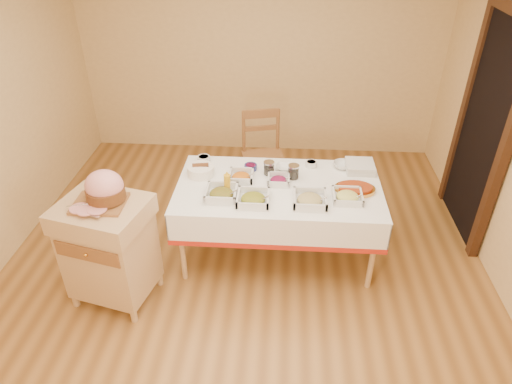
# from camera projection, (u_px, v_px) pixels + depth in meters

# --- Properties ---
(room_shell) EXTENTS (5.00, 5.00, 5.00)m
(room_shell) POSITION_uv_depth(u_px,v_px,m) (241.00, 146.00, 3.52)
(room_shell) COLOR #97632E
(room_shell) RESTS_ON ground
(doorway) EXTENTS (0.09, 1.10, 2.20)m
(doorway) POSITION_uv_depth(u_px,v_px,m) (485.00, 127.00, 4.26)
(doorway) COLOR black
(doorway) RESTS_ON ground
(dining_table) EXTENTS (1.82, 1.02, 0.76)m
(dining_table) POSITION_uv_depth(u_px,v_px,m) (278.00, 201.00, 4.14)
(dining_table) COLOR tan
(dining_table) RESTS_ON ground
(butcher_cart) EXTENTS (0.78, 0.70, 0.95)m
(butcher_cart) POSITION_uv_depth(u_px,v_px,m) (109.00, 246.00, 3.69)
(butcher_cart) COLOR tan
(butcher_cart) RESTS_ON ground
(dining_chair) EXTENTS (0.53, 0.52, 0.99)m
(dining_chair) POSITION_uv_depth(u_px,v_px,m) (263.00, 155.00, 5.05)
(dining_chair) COLOR brown
(dining_chair) RESTS_ON ground
(ham_on_board) EXTENTS (0.41, 0.39, 0.27)m
(ham_on_board) POSITION_uv_depth(u_px,v_px,m) (104.00, 190.00, 3.43)
(ham_on_board) COLOR brown
(ham_on_board) RESTS_ON butcher_cart
(serving_dish_a) EXTENTS (0.27, 0.27, 0.12)m
(serving_dish_a) POSITION_uv_depth(u_px,v_px,m) (221.00, 193.00, 3.88)
(serving_dish_a) COLOR silver
(serving_dish_a) RESTS_ON dining_table
(serving_dish_b) EXTENTS (0.27, 0.27, 0.11)m
(serving_dish_b) POSITION_uv_depth(u_px,v_px,m) (253.00, 199.00, 3.81)
(serving_dish_b) COLOR silver
(serving_dish_b) RESTS_ON dining_table
(serving_dish_c) EXTENTS (0.28, 0.28, 0.11)m
(serving_dish_c) POSITION_uv_depth(u_px,v_px,m) (310.00, 200.00, 3.80)
(serving_dish_c) COLOR silver
(serving_dish_c) RESTS_ON dining_table
(serving_dish_d) EXTENTS (0.25, 0.25, 0.09)m
(serving_dish_d) POSITION_uv_depth(u_px,v_px,m) (347.00, 196.00, 3.85)
(serving_dish_d) COLOR silver
(serving_dish_d) RESTS_ON dining_table
(serving_dish_e) EXTENTS (0.23, 0.22, 0.10)m
(serving_dish_e) POSITION_uv_depth(u_px,v_px,m) (241.00, 176.00, 4.12)
(serving_dish_e) COLOR silver
(serving_dish_e) RESTS_ON dining_table
(serving_dish_f) EXTENTS (0.20, 0.19, 0.09)m
(serving_dish_f) POSITION_uv_depth(u_px,v_px,m) (279.00, 180.00, 4.08)
(serving_dish_f) COLOR silver
(serving_dish_f) RESTS_ON dining_table
(small_bowl_left) EXTENTS (0.12, 0.12, 0.06)m
(small_bowl_left) POSITION_uv_depth(u_px,v_px,m) (204.00, 159.00, 4.41)
(small_bowl_left) COLOR silver
(small_bowl_left) RESTS_ON dining_table
(small_bowl_mid) EXTENTS (0.12, 0.12, 0.05)m
(small_bowl_mid) POSITION_uv_depth(u_px,v_px,m) (251.00, 167.00, 4.28)
(small_bowl_mid) COLOR navy
(small_bowl_mid) RESTS_ON dining_table
(small_bowl_right) EXTENTS (0.11, 0.11, 0.05)m
(small_bowl_right) POSITION_uv_depth(u_px,v_px,m) (311.00, 164.00, 4.33)
(small_bowl_right) COLOR silver
(small_bowl_right) RESTS_ON dining_table
(bowl_white_imported) EXTENTS (0.18, 0.18, 0.04)m
(bowl_white_imported) POSITION_uv_depth(u_px,v_px,m) (284.00, 168.00, 4.28)
(bowl_white_imported) COLOR silver
(bowl_white_imported) RESTS_ON dining_table
(bowl_small_imported) EXTENTS (0.22, 0.22, 0.05)m
(bowl_small_imported) POSITION_uv_depth(u_px,v_px,m) (342.00, 165.00, 4.31)
(bowl_small_imported) COLOR silver
(bowl_small_imported) RESTS_ON dining_table
(preserve_jar_left) EXTENTS (0.10, 0.10, 0.13)m
(preserve_jar_left) POSITION_uv_depth(u_px,v_px,m) (269.00, 169.00, 4.19)
(preserve_jar_left) COLOR silver
(preserve_jar_left) RESTS_ON dining_table
(preserve_jar_right) EXTENTS (0.10, 0.10, 0.13)m
(preserve_jar_right) POSITION_uv_depth(u_px,v_px,m) (293.00, 172.00, 4.13)
(preserve_jar_right) COLOR silver
(preserve_jar_right) RESTS_ON dining_table
(mustard_bottle) EXTENTS (0.06, 0.06, 0.18)m
(mustard_bottle) POSITION_uv_depth(u_px,v_px,m) (227.00, 181.00, 3.96)
(mustard_bottle) COLOR gold
(mustard_bottle) RESTS_ON dining_table
(bread_basket) EXTENTS (0.25, 0.25, 0.11)m
(bread_basket) POSITION_uv_depth(u_px,v_px,m) (201.00, 170.00, 4.19)
(bread_basket) COLOR white
(bread_basket) RESTS_ON dining_table
(plate_stack) EXTENTS (0.26, 0.26, 0.08)m
(plate_stack) POSITION_uv_depth(u_px,v_px,m) (360.00, 167.00, 4.26)
(plate_stack) COLOR silver
(plate_stack) RESTS_ON dining_table
(brass_platter) EXTENTS (0.36, 0.26, 0.05)m
(brass_platter) POSITION_uv_depth(u_px,v_px,m) (355.00, 189.00, 3.97)
(brass_platter) COLOR gold
(brass_platter) RESTS_ON dining_table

